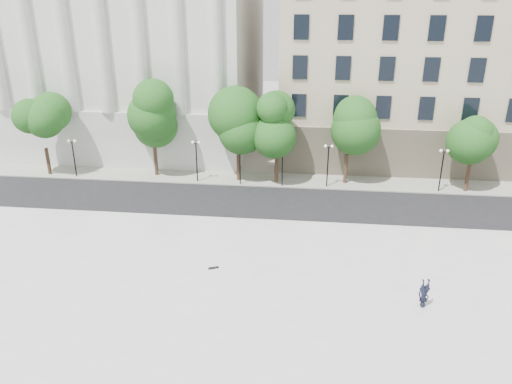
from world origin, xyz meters
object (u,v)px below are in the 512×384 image
person_lying (423,303)px  skateboard (213,268)px  traffic_light_west (240,148)px  traffic_light_east (283,150)px

person_lying → skateboard: 13.21m
traffic_light_west → person_lying: 23.47m
person_lying → skateboard: size_ratio=2.60×
skateboard → traffic_light_east: bearing=53.6°
traffic_light_west → skateboard: traffic_light_west is taller
traffic_light_west → traffic_light_east: (4.01, 0.00, -0.03)m
traffic_light_west → skateboard: (0.49, -16.18, -3.26)m
traffic_light_west → person_lying: size_ratio=2.34×
traffic_light_west → skateboard: 16.51m
traffic_light_east → skateboard: bearing=-102.3°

